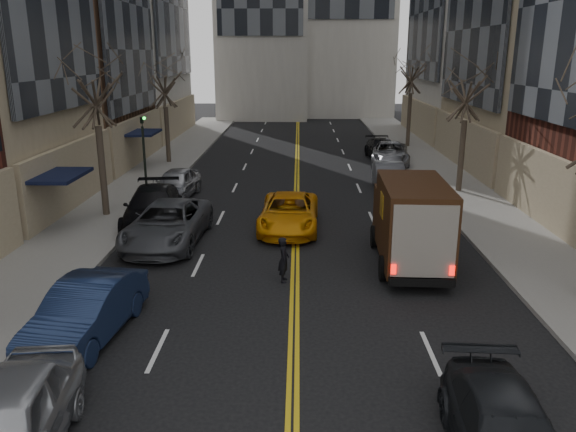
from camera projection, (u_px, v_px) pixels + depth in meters
The scene contains 18 objects.
sidewalk_left at pixel (143, 182), 32.74m from camera, with size 4.00×66.00×0.15m, color slate.
sidewalk_right at pixel (452, 183), 32.41m from camera, with size 4.00×66.00×0.15m, color slate.
tree_lf_mid at pixel (93, 71), 24.19m from camera, with size 3.20×3.20×8.91m.
tree_lf_far at pixel (164, 73), 36.82m from camera, with size 3.20×3.20×8.12m.
tree_rt_mid at pixel (468, 76), 28.78m from camera, with size 3.20×3.20×8.32m.
tree_rt_far at pixel (412, 61), 43.01m from camera, with size 3.20×3.20×9.11m.
traffic_signal at pixel (144, 150), 27.14m from camera, with size 0.29×0.26×4.70m.
ups_truck at pixel (411, 223), 19.80m from camera, with size 2.53×5.81×3.13m.
taxi at pixel (289, 213), 24.10m from camera, with size 2.44×5.29×1.47m, color orange.
pedestrian at pixel (284, 259), 18.56m from camera, with size 0.56×0.37×1.54m, color black.
parked_lf_a at pixel (4, 427), 10.19m from camera, with size 1.94×4.83×1.64m, color #AEB1B6.
parked_lf_b at pixel (86, 311), 14.84m from camera, with size 1.65×4.72×1.55m, color #121E3B.
parked_lf_c at pixel (167, 224), 22.27m from camera, with size 2.69×5.84×1.62m, color #45474C.
parked_lf_d at pixel (153, 207), 24.61m from camera, with size 2.30×5.65×1.64m, color black.
parked_lf_e at pixel (176, 184), 29.29m from camera, with size 1.80×4.48×1.53m, color #A0A2A8.
parked_rt_a at pixel (389, 177), 30.89m from camera, with size 1.58×4.54×1.50m, color #47494E.
parked_rt_b at pixel (390, 153), 38.08m from camera, with size 2.49×5.40×1.50m, color #97989E.
parked_rt_c at pixel (382, 149), 39.92m from camera, with size 2.00×4.91×1.42m, color black.
Camera 1 is at (0.10, -4.81, 7.37)m, focal length 35.00 mm.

